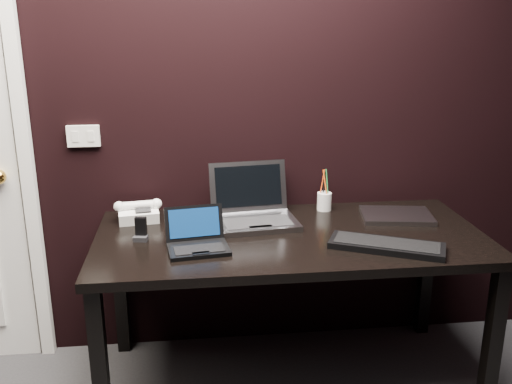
{
  "coord_description": "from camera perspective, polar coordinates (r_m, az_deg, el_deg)",
  "views": [
    {
      "loc": [
        -0.12,
        -0.9,
        1.65
      ],
      "look_at": [
        0.14,
        1.35,
        0.95
      ],
      "focal_mm": 40.0,
      "sensor_mm": 36.0,
      "label": 1
    }
  ],
  "objects": [
    {
      "name": "desk",
      "position": [
        2.54,
        3.44,
        -5.83
      ],
      "size": [
        1.7,
        0.8,
        0.74
      ],
      "color": "black",
      "rests_on": "ground"
    },
    {
      "name": "silver_laptop",
      "position": [
        2.63,
        -0.22,
        -2.03
      ],
      "size": [
        0.4,
        0.37,
        0.26
      ],
      "color": "gray",
      "rests_on": "desk"
    },
    {
      "name": "wall_back",
      "position": [
        2.73,
        -4.09,
        9.66
      ],
      "size": [
        4.0,
        0.0,
        4.0
      ],
      "primitive_type": "plane",
      "rotation": [
        1.57,
        0.0,
        0.0
      ],
      "color": "black",
      "rests_on": "ground"
    },
    {
      "name": "netbook",
      "position": [
        2.36,
        -5.89,
        -4.92
      ],
      "size": [
        0.27,
        0.25,
        0.16
      ],
      "color": "black",
      "rests_on": "desk"
    },
    {
      "name": "desk_phone",
      "position": [
        2.72,
        -11.68,
        -1.97
      ],
      "size": [
        0.23,
        0.19,
        0.11
      ],
      "color": "white",
      "rests_on": "desk"
    },
    {
      "name": "closed_laptop",
      "position": [
        2.78,
        13.87,
        -2.31
      ],
      "size": [
        0.36,
        0.28,
        0.02
      ],
      "color": "#A09FA5",
      "rests_on": "desk"
    },
    {
      "name": "wall_switch",
      "position": [
        2.79,
        -16.88,
        5.38
      ],
      "size": [
        0.15,
        0.02,
        0.1
      ],
      "color": "silver",
      "rests_on": "wall_back"
    },
    {
      "name": "ext_keyboard",
      "position": [
        2.41,
        12.93,
        -5.23
      ],
      "size": [
        0.49,
        0.34,
        0.03
      ],
      "color": "black",
      "rests_on": "desk"
    },
    {
      "name": "mobile_phone",
      "position": [
        2.48,
        -11.44,
        -3.9
      ],
      "size": [
        0.06,
        0.06,
        0.1
      ],
      "color": "black",
      "rests_on": "desk"
    },
    {
      "name": "pen_cup",
      "position": [
        2.82,
        6.84,
        -0.86
      ],
      "size": [
        0.09,
        0.09,
        0.21
      ],
      "color": "silver",
      "rests_on": "desk"
    }
  ]
}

